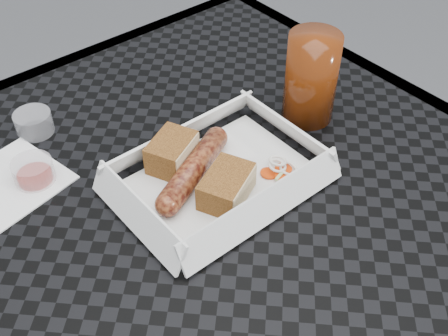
{
  "coord_description": "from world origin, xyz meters",
  "views": [
    {
      "loc": [
        -0.27,
        -0.37,
        1.23
      ],
      "look_at": [
        0.04,
        0.01,
        0.78
      ],
      "focal_mm": 45.0,
      "sensor_mm": 36.0,
      "label": 1
    }
  ],
  "objects_px": {
    "food_tray": "(219,180)",
    "bratwurst": "(193,169)",
    "patio_table": "(203,246)",
    "drink_glass": "(311,78)"
  },
  "relations": [
    {
      "from": "food_tray",
      "to": "patio_table",
      "type": "bearing_deg",
      "value": -156.38
    },
    {
      "from": "patio_table",
      "to": "drink_glass",
      "type": "relative_size",
      "value": 6.32
    },
    {
      "from": "food_tray",
      "to": "bratwurst",
      "type": "distance_m",
      "value": 0.04
    },
    {
      "from": "bratwurst",
      "to": "drink_glass",
      "type": "height_order",
      "value": "drink_glass"
    },
    {
      "from": "bratwurst",
      "to": "patio_table",
      "type": "bearing_deg",
      "value": -115.71
    },
    {
      "from": "food_tray",
      "to": "drink_glass",
      "type": "xyz_separation_m",
      "value": [
        0.18,
        0.02,
        0.06
      ]
    },
    {
      "from": "patio_table",
      "to": "drink_glass",
      "type": "height_order",
      "value": "drink_glass"
    },
    {
      "from": "patio_table",
      "to": "drink_glass",
      "type": "xyz_separation_m",
      "value": [
        0.22,
        0.04,
        0.14
      ]
    },
    {
      "from": "patio_table",
      "to": "food_tray",
      "type": "height_order",
      "value": "food_tray"
    },
    {
      "from": "food_tray",
      "to": "bratwurst",
      "type": "bearing_deg",
      "value": 136.57
    }
  ]
}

